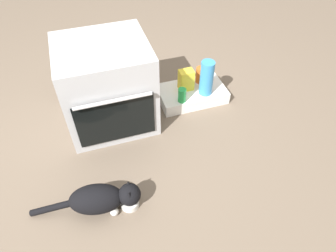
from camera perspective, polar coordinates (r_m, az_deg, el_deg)
name	(u,v)px	position (r m, az deg, el deg)	size (l,w,h in m)	color
ground	(116,152)	(2.26, -9.73, -4.82)	(8.00, 8.00, 0.00)	#6B5B4C
oven	(107,86)	(2.30, -11.41, 7.42)	(0.64, 0.64, 0.67)	#B7BABF
pantry_cabinet	(192,94)	(2.63, 4.49, 6.07)	(0.57, 0.33, 0.10)	white
food_bowl	(129,203)	(1.98, -7.36, -14.15)	(0.12, 0.12, 0.07)	white
cat	(102,198)	(1.92, -12.37, -13.20)	(0.68, 0.25, 0.21)	black
soda_can	(182,95)	(2.44, 2.67, 5.83)	(0.07, 0.07, 0.12)	green
snack_bag	(186,80)	(2.55, 3.44, 8.66)	(0.12, 0.09, 0.18)	yellow
sauce_jar	(200,75)	(2.65, 6.13, 9.56)	(0.08, 0.08, 0.14)	#D16023
water_bottle	(207,78)	(2.48, 7.30, 8.96)	(0.11, 0.11, 0.30)	#388CD1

